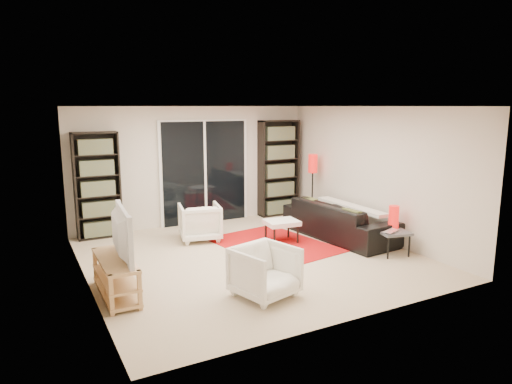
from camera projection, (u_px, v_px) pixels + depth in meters
floor at (251, 257)px, 7.37m from camera, size 5.00×5.00×0.00m
wall_back at (195, 166)px, 9.32m from camera, size 5.00×0.02×2.40m
wall_front at (356, 218)px, 4.98m from camera, size 5.00×0.02×2.40m
wall_left at (82, 199)px, 6.00m from camera, size 0.02×5.00×2.40m
wall_right at (373, 173)px, 8.31m from camera, size 0.02×5.00×2.40m
ceiling at (251, 106)px, 6.93m from camera, size 5.00×5.00×0.02m
sliding_door at (205, 173)px, 9.41m from camera, size 1.92×0.08×2.16m
bookshelf_left at (97, 186)px, 8.31m from camera, size 0.80×0.30×1.95m
bookshelf_right at (279, 168)px, 10.08m from camera, size 0.90×0.30×2.10m
tv_stand at (116, 276)px, 5.83m from camera, size 0.39×1.21×0.50m
tv at (115, 234)px, 5.74m from camera, size 0.24×1.13×0.65m
rug at (273, 244)px, 8.03m from camera, size 1.89×2.35×0.01m
sofa at (339, 220)px, 8.43m from camera, size 1.09×2.35×0.67m
armchair_back at (200, 222)px, 8.28m from camera, size 0.85×0.87×0.67m
armchair_front at (265, 272)px, 5.80m from camera, size 0.87×0.89×0.66m
ottoman at (282, 223)px, 8.13m from camera, size 0.61×0.52×0.40m
side_table at (393, 234)px, 7.45m from camera, size 0.57×0.57×0.40m
laptop at (394, 232)px, 7.32m from camera, size 0.40×0.33×0.03m
table_lamp at (394, 217)px, 7.58m from camera, size 0.17×0.17×0.38m
floor_lamp at (313, 170)px, 9.55m from camera, size 0.21×0.21×1.41m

